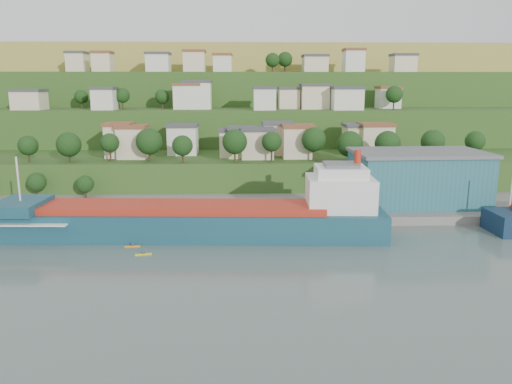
{
  "coord_description": "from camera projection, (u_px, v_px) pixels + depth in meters",
  "views": [
    {
      "loc": [
        4.46,
        -89.07,
        30.18
      ],
      "look_at": [
        7.5,
        15.0,
        7.82
      ],
      "focal_mm": 35.0,
      "sensor_mm": 36.0,
      "label": 1
    }
  ],
  "objects": [
    {
      "name": "ground",
      "position": [
        218.0,
        250.0,
        93.26
      ],
      "size": [
        500.0,
        500.0,
        0.0
      ],
      "primitive_type": "plane",
      "color": "#4C5D55",
      "rests_on": "ground"
    },
    {
      "name": "quay",
      "position": [
        306.0,
        212.0,
        121.19
      ],
      "size": [
        220.0,
        26.0,
        4.0
      ],
      "primitive_type": "cube",
      "color": "slate",
      "rests_on": "ground"
    },
    {
      "name": "hillside",
      "position": [
        233.0,
        144.0,
        258.05
      ],
      "size": [
        360.0,
        211.06,
        96.0
      ],
      "color": "#284719",
      "rests_on": "ground"
    },
    {
      "name": "cargo_ship_near",
      "position": [
        206.0,
        221.0,
        101.04
      ],
      "size": [
        77.57,
        15.47,
        19.82
      ],
      "rotation": [
        0.0,
        0.0,
        -0.04
      ],
      "color": "#15394F",
      "rests_on": "ground"
    },
    {
      "name": "warehouse",
      "position": [
        418.0,
        177.0,
        120.16
      ],
      "size": [
        31.64,
        20.07,
        12.8
      ],
      "rotation": [
        0.0,
        0.0,
        0.03
      ],
      "color": "#205D62",
      "rests_on": "quay"
    },
    {
      "name": "dinghy",
      "position": [
        39.0,
        220.0,
        107.56
      ],
      "size": [
        4.7,
        2.93,
        0.88
      ],
      "primitive_type": "cube",
      "rotation": [
        0.0,
        0.0,
        -0.31
      ],
      "color": "silver",
      "rests_on": "pebble_beach"
    },
    {
      "name": "kayak_orange",
      "position": [
        133.0,
        246.0,
        94.95
      ],
      "size": [
        2.94,
        0.8,
        0.73
      ],
      "rotation": [
        0.0,
        0.0,
        0.1
      ],
      "color": "orange",
      "rests_on": "ground"
    },
    {
      "name": "kayak_yellow",
      "position": [
        143.0,
        254.0,
        90.47
      ],
      "size": [
        3.03,
        1.13,
        0.75
      ],
      "rotation": [
        0.0,
        0.0,
        0.21
      ],
      "color": "gold",
      "rests_on": "ground"
    }
  ]
}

